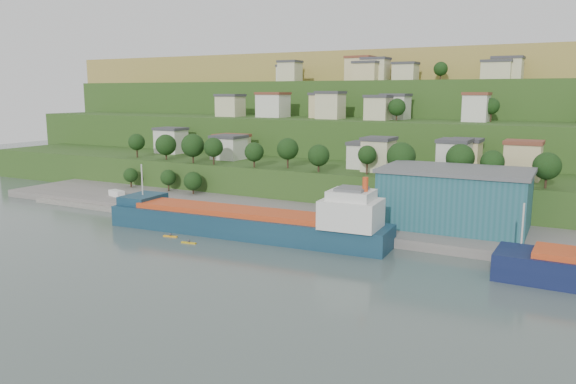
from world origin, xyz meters
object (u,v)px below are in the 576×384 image
Objects in this scene: cargo_ship_near at (252,224)px; caravan at (117,195)px; warehouse at (455,198)px; kayak_orange at (170,236)px.

caravan is (-53.11, 13.34, -0.23)m from cargo_ship_near.
warehouse is at bearing 21.93° from caravan.
kayak_orange is at bearing -13.46° from caravan.
warehouse is 5.92× the size of caravan.
caravan reaches higher than kayak_orange.
cargo_ship_near is 17.84m from kayak_orange.
kayak_orange is (-53.56, -30.18, -8.19)m from warehouse.
kayak_orange is (37.74, -22.05, -2.19)m from caravan.
cargo_ship_near is at bearing -151.93° from warehouse.
cargo_ship_near reaches higher than caravan.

